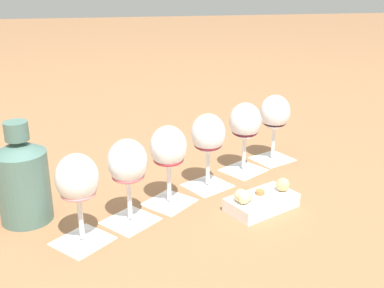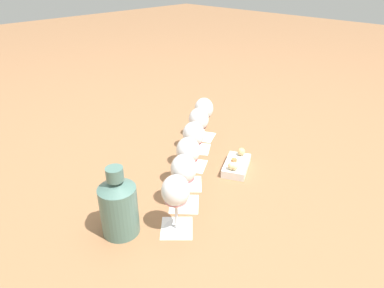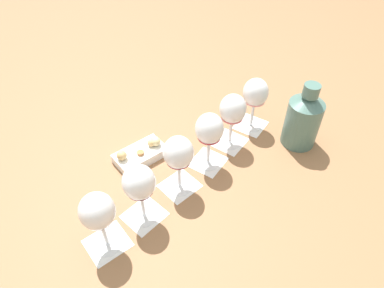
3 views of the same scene
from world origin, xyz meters
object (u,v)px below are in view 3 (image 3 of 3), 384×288
Objects in this scene: wine_glass_2 at (209,131)px; ceramic_vase at (303,119)px; wine_glass_3 at (178,155)px; wine_glass_0 at (255,95)px; snack_dish at (141,153)px; wine_glass_4 at (139,185)px; wine_glass_5 at (98,214)px; wine_glass_1 at (233,111)px.

wine_glass_2 is 0.83× the size of ceramic_vase.
wine_glass_0 is at bearing -144.27° from wine_glass_3.
wine_glass_2 is (0.18, 0.13, -0.00)m from wine_glass_0.
wine_glass_0 is 1.00× the size of wine_glass_3.
wine_glass_0 is 0.40m from snack_dish.
wine_glass_4 is 1.00× the size of wine_glass_5.
wine_glass_1 is 0.48m from wine_glass_5.
wine_glass_4 is at bearing 35.97° from wine_glass_1.
snack_dish is at bearing -55.44° from wine_glass_3.
snack_dish is at bearing -4.10° from ceramic_vase.
wine_glass_1 is at bearing -144.03° from wine_glass_4.
wine_glass_0 is 1.00× the size of wine_glass_2.
wine_glass_0 is 1.00× the size of wine_glass_4.
wine_glass_2 is 1.00× the size of wine_glass_4.
wine_glass_2 is 1.03× the size of snack_dish.
wine_glass_3 is 0.19m from snack_dish.
wine_glass_0 is 0.60m from wine_glass_5.
snack_dish is (-0.02, -0.21, -0.10)m from wine_glass_4.
wine_glass_4 is 0.11m from wine_glass_5.
wine_glass_5 is (0.21, 0.14, -0.00)m from wine_glass_3.
wine_glass_3 is 1.00× the size of wine_glass_4.
wine_glass_3 is at bearing -145.09° from wine_glass_4.
wine_glass_2 and wine_glass_5 have the same top height.
wine_glass_0 is 0.11m from wine_glass_1.
wine_glass_1 is 1.00× the size of wine_glass_3.
snack_dish is at bearing -94.73° from wine_glass_4.
wine_glass_4 is at bearing 85.27° from snack_dish.
ceramic_vase is at bearing 137.79° from wine_glass_0.
ceramic_vase is at bearing 175.90° from snack_dish.
snack_dish is (0.09, -0.13, -0.10)m from wine_glass_3.
wine_glass_1 is at bearing -143.44° from wine_glass_3.
wine_glass_2 is 1.00× the size of wine_glass_5.
wine_glass_2 is at bearing 37.87° from wine_glass_1.
wine_glass_1 is at bearing -144.99° from wine_glass_5.
wine_glass_0 is at bearing -42.21° from ceramic_vase.
ceramic_vase is at bearing 168.43° from wine_glass_1.
wine_glass_2 is 0.26m from wine_glass_4.
wine_glass_5 is (0.31, 0.21, -0.00)m from wine_glass_2.
wine_glass_4 reaches higher than snack_dish.
ceramic_vase is (-0.21, 0.04, -0.03)m from wine_glass_1.
wine_glass_3 is 1.00× the size of wine_glass_5.
wine_glass_5 is at bearing 66.97° from snack_dish.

